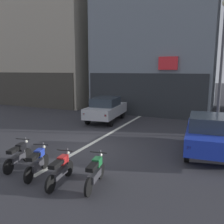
{
  "coord_description": "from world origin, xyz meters",
  "views": [
    {
      "loc": [
        5.43,
        -8.65,
        3.46
      ],
      "look_at": [
        0.59,
        2.0,
        1.4
      ],
      "focal_mm": 38.59,
      "sensor_mm": 36.0,
      "label": 1
    }
  ],
  "objects_px": {
    "motorcycle_green_row_right_mid": "(95,172)",
    "car_silver_crossing_near": "(106,108)",
    "motorcycle_red_row_centre": "(60,169)",
    "street_lamp": "(222,56)",
    "motorcycle_black_row_leftmost": "(18,155)",
    "car_blue_parked_kerbside": "(209,133)",
    "motorcycle_blue_row_left_mid": "(37,162)"
  },
  "relations": [
    {
      "from": "motorcycle_green_row_right_mid",
      "to": "car_silver_crossing_near",
      "type": "bearing_deg",
      "value": 113.82
    },
    {
      "from": "car_silver_crossing_near",
      "to": "motorcycle_red_row_centre",
      "type": "height_order",
      "value": "car_silver_crossing_near"
    },
    {
      "from": "street_lamp",
      "to": "motorcycle_black_row_leftmost",
      "type": "distance_m",
      "value": 10.27
    },
    {
      "from": "car_silver_crossing_near",
      "to": "motorcycle_black_row_leftmost",
      "type": "relative_size",
      "value": 2.58
    },
    {
      "from": "car_silver_crossing_near",
      "to": "car_blue_parked_kerbside",
      "type": "relative_size",
      "value": 1.01
    },
    {
      "from": "car_silver_crossing_near",
      "to": "motorcycle_blue_row_left_mid",
      "type": "distance_m",
      "value": 8.71
    },
    {
      "from": "car_silver_crossing_near",
      "to": "car_blue_parked_kerbside",
      "type": "height_order",
      "value": "same"
    },
    {
      "from": "street_lamp",
      "to": "motorcycle_red_row_centre",
      "type": "height_order",
      "value": "street_lamp"
    },
    {
      "from": "car_blue_parked_kerbside",
      "to": "motorcycle_red_row_centre",
      "type": "xyz_separation_m",
      "value": [
        -3.98,
        -4.77,
        -0.43
      ]
    },
    {
      "from": "motorcycle_blue_row_left_mid",
      "to": "motorcycle_green_row_right_mid",
      "type": "distance_m",
      "value": 2.13
    },
    {
      "from": "car_blue_parked_kerbside",
      "to": "motorcycle_black_row_leftmost",
      "type": "bearing_deg",
      "value": -144.49
    },
    {
      "from": "car_silver_crossing_near",
      "to": "motorcycle_blue_row_left_mid",
      "type": "relative_size",
      "value": 2.61
    },
    {
      "from": "street_lamp",
      "to": "car_silver_crossing_near",
      "type": "bearing_deg",
      "value": 170.61
    },
    {
      "from": "car_silver_crossing_near",
      "to": "motorcycle_black_row_leftmost",
      "type": "bearing_deg",
      "value": -86.25
    },
    {
      "from": "car_silver_crossing_near",
      "to": "motorcycle_black_row_leftmost",
      "type": "distance_m",
      "value": 8.35
    },
    {
      "from": "street_lamp",
      "to": "motorcycle_black_row_leftmost",
      "type": "relative_size",
      "value": 4.11
    },
    {
      "from": "car_blue_parked_kerbside",
      "to": "motorcycle_red_row_centre",
      "type": "height_order",
      "value": "car_blue_parked_kerbside"
    },
    {
      "from": "car_silver_crossing_near",
      "to": "street_lamp",
      "type": "bearing_deg",
      "value": -9.39
    },
    {
      "from": "motorcycle_green_row_right_mid",
      "to": "motorcycle_red_row_centre",
      "type": "bearing_deg",
      "value": -165.35
    },
    {
      "from": "motorcycle_red_row_centre",
      "to": "motorcycle_green_row_right_mid",
      "type": "height_order",
      "value": "same"
    },
    {
      "from": "car_silver_crossing_near",
      "to": "car_blue_parked_kerbside",
      "type": "distance_m",
      "value": 7.74
    },
    {
      "from": "motorcycle_black_row_leftmost",
      "to": "motorcycle_green_row_right_mid",
      "type": "height_order",
      "value": "same"
    },
    {
      "from": "motorcycle_black_row_leftmost",
      "to": "motorcycle_red_row_centre",
      "type": "relative_size",
      "value": 0.99
    },
    {
      "from": "motorcycle_blue_row_left_mid",
      "to": "car_silver_crossing_near",
      "type": "bearing_deg",
      "value": 100.64
    },
    {
      "from": "car_blue_parked_kerbside",
      "to": "motorcycle_green_row_right_mid",
      "type": "distance_m",
      "value": 5.37
    },
    {
      "from": "street_lamp",
      "to": "motorcycle_blue_row_left_mid",
      "type": "bearing_deg",
      "value": -125.56
    },
    {
      "from": "motorcycle_black_row_leftmost",
      "to": "motorcycle_green_row_right_mid",
      "type": "distance_m",
      "value": 3.19
    },
    {
      "from": "motorcycle_green_row_right_mid",
      "to": "street_lamp",
      "type": "bearing_deg",
      "value": 66.56
    },
    {
      "from": "car_silver_crossing_near",
      "to": "motorcycle_red_row_centre",
      "type": "xyz_separation_m",
      "value": [
        2.67,
        -8.73,
        -0.43
      ]
    },
    {
      "from": "car_silver_crossing_near",
      "to": "street_lamp",
      "type": "xyz_separation_m",
      "value": [
        6.9,
        -1.14,
        3.24
      ]
    },
    {
      "from": "street_lamp",
      "to": "motorcycle_green_row_right_mid",
      "type": "xyz_separation_m",
      "value": [
        -3.17,
        -7.31,
        -3.66
      ]
    },
    {
      "from": "car_silver_crossing_near",
      "to": "motorcycle_black_row_leftmost",
      "type": "xyz_separation_m",
      "value": [
        0.55,
        -8.32,
        -0.43
      ]
    }
  ]
}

